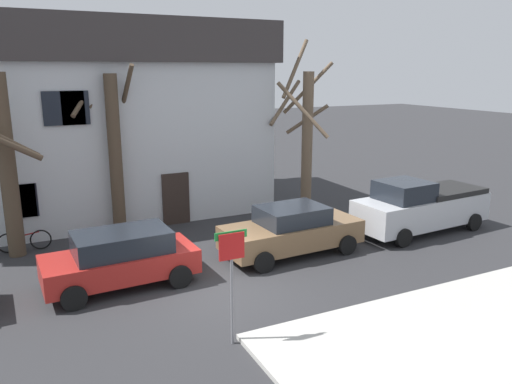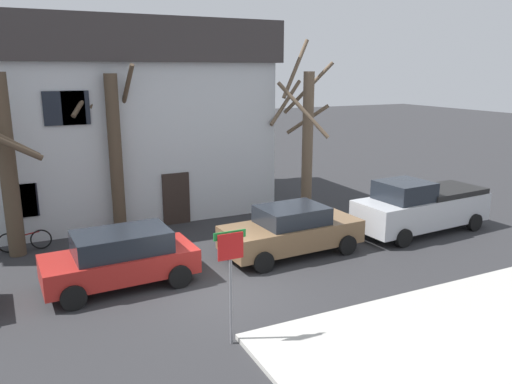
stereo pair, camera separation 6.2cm
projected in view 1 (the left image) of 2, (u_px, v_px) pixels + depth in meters
ground_plane at (228, 292)px, 14.16m from camera, size 120.00×120.00×0.00m
building_main at (81, 118)px, 21.33m from camera, size 15.43×7.62×8.07m
tree_bare_near at (6, 164)px, 16.14m from camera, size 2.20×2.20×6.06m
tree_bare_mid at (113, 145)px, 18.37m from camera, size 2.26×2.01×6.46m
tree_bare_far at (305, 133)px, 21.57m from camera, size 3.14×3.24×7.41m
car_red_wagon at (121, 258)px, 14.37m from camera, size 4.37×2.25×1.64m
car_brown_sedan at (292, 230)px, 16.87m from camera, size 4.87×2.30×1.68m
pickup_truck_silver at (421, 206)px, 19.20m from camera, size 5.69×2.44×2.09m
street_sign_pole at (232, 266)px, 11.02m from camera, size 0.76×0.07×2.71m
bicycle_leaning at (24, 241)px, 17.23m from camera, size 1.75×0.19×1.03m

